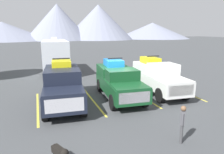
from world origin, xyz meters
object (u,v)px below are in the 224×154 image
object	(u,v)px
pickup_truck_b	(118,80)
pickup_truck_c	(158,76)
camper_trailer_a	(55,55)
person_a	(182,122)
pickup_truck_a	(63,84)
dog	(61,152)

from	to	relation	value
pickup_truck_b	pickup_truck_c	size ratio (longest dim) A/B	0.99
camper_trailer_a	pickup_truck_c	bearing A→B (deg)	-56.52
pickup_truck_b	person_a	bearing A→B (deg)	-87.94
pickup_truck_a	pickup_truck_c	xyz separation A→B (m)	(6.73, 0.24, -0.07)
pickup_truck_b	person_a	xyz separation A→B (m)	(0.22, -6.17, -0.27)
pickup_truck_c	camper_trailer_a	world-z (taller)	camper_trailer_a
pickup_truck_b	dog	xyz separation A→B (m)	(-4.43, -5.92, -0.72)
pickup_truck_a	pickup_truck_b	bearing A→B (deg)	1.86
pickup_truck_a	pickup_truck_c	distance (m)	6.74
dog	person_a	bearing A→B (deg)	-3.08
pickup_truck_a	pickup_truck_c	world-z (taller)	pickup_truck_a
camper_trailer_a	person_a	size ratio (longest dim) A/B	5.19
pickup_truck_b	camper_trailer_a	xyz separation A→B (m)	(-3.19, 9.63, 0.79)
person_a	dog	bearing A→B (deg)	176.92
pickup_truck_b	dog	size ratio (longest dim) A/B	6.79
camper_trailer_a	dog	distance (m)	15.67
pickup_truck_c	camper_trailer_a	xyz separation A→B (m)	(-6.29, 9.51, 0.76)
pickup_truck_a	pickup_truck_b	size ratio (longest dim) A/B	0.99
pickup_truck_b	camper_trailer_a	distance (m)	10.18
pickup_truck_a	camper_trailer_a	world-z (taller)	camper_trailer_a
person_a	dog	xyz separation A→B (m)	(-4.65, 0.25, -0.44)
pickup_truck_b	pickup_truck_c	distance (m)	3.10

